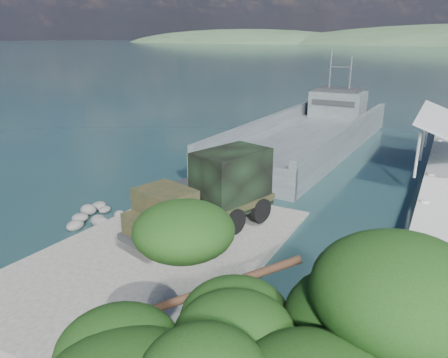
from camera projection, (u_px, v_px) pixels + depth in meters
ground at (172, 249)px, 23.06m from camera, size 1400.00×1400.00×0.00m
boat_ramp at (161, 253)px, 22.14m from camera, size 10.00×18.00×0.50m
shoreline_rocks at (91, 223)px, 26.20m from camera, size 3.20×5.60×0.90m
landing_craft at (307, 140)px, 43.18m from camera, size 10.08×34.69×10.21m
military_truck at (211, 194)px, 23.65m from camera, size 5.29×9.44×4.20m
soldier at (160, 218)px, 23.43m from camera, size 0.77×0.60×1.86m
overhang_tree at (238, 311)px, 8.68m from camera, size 7.63×7.03×6.93m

